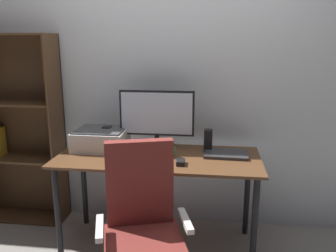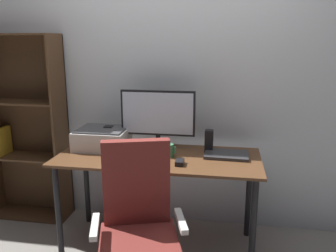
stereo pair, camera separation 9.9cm
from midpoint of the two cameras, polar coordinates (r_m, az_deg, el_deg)
name	(u,v)px [view 2 (the right image)]	position (r m, az deg, el deg)	size (l,w,h in m)	color
ground_plane	(159,245)	(2.92, -0.50, -18.84)	(12.00, 12.00, 0.00)	gray
back_wall	(169,74)	(2.96, 1.14, 8.49)	(6.40, 0.10, 2.60)	silver
desk	(158,168)	(2.63, -0.53, -6.84)	(1.50, 0.65, 0.74)	#56351E
monitor	(158,116)	(2.70, -0.64, 1.67)	(0.58, 0.20, 0.46)	black
keyboard	(146,163)	(2.43, -2.38, -6.01)	(0.29, 0.11, 0.02)	#B7BABC
mouse	(180,162)	(2.42, 3.10, -5.97)	(0.06, 0.10, 0.03)	black
coffee_mug	(169,151)	(2.56, 1.23, -4.05)	(0.09, 0.07, 0.10)	#387F51
laptop	(227,155)	(2.63, 10.61, -4.63)	(0.32, 0.23, 0.02)	#2D2D30
speaker_left	(109,136)	(2.84, -8.66, -1.66)	(0.06, 0.07, 0.17)	black
speaker_right	(209,141)	(2.70, 7.75, -2.42)	(0.06, 0.07, 0.17)	black
printer	(102,138)	(2.80, -9.68, -1.99)	(0.40, 0.34, 0.16)	silver
office_chair	(139,238)	(2.13, -3.46, -17.76)	(0.57, 0.57, 1.01)	silver
bookshelf	(23,130)	(3.33, -21.82, -0.62)	(0.72, 0.28, 1.63)	#4C331E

